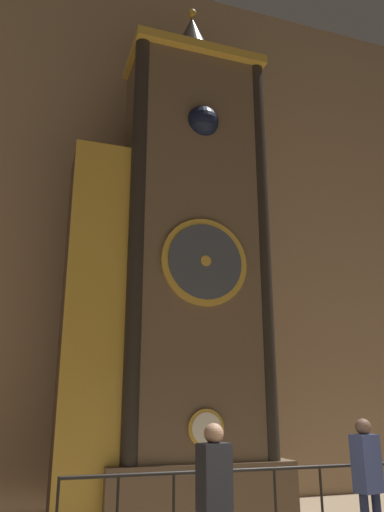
% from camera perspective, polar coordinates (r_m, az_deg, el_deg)
% --- Properties ---
extents(cathedral_back_wall, '(24.00, 0.32, 12.38)m').
position_cam_1_polar(cathedral_back_wall, '(11.59, -2.92, 5.20)').
color(cathedral_back_wall, '#997A5B').
rests_on(cathedral_back_wall, ground_plane).
extents(clock_tower, '(4.07, 1.78, 10.66)m').
position_cam_1_polar(clock_tower, '(9.67, -1.82, -1.27)').
color(clock_tower, brown).
rests_on(clock_tower, ground_plane).
extents(railing_fence, '(4.96, 0.05, 1.08)m').
position_cam_1_polar(railing_fence, '(7.29, 6.81, -26.63)').
color(railing_fence, black).
rests_on(railing_fence, ground_plane).
extents(visitor_near, '(0.38, 0.29, 1.69)m').
position_cam_1_polar(visitor_near, '(5.84, 2.57, -25.07)').
color(visitor_near, black).
rests_on(visitor_near, ground_plane).
extents(visitor_far, '(0.38, 0.29, 1.71)m').
position_cam_1_polar(visitor_far, '(7.26, 19.42, -22.51)').
color(visitor_far, '#1B213A').
rests_on(visitor_far, ground_plane).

